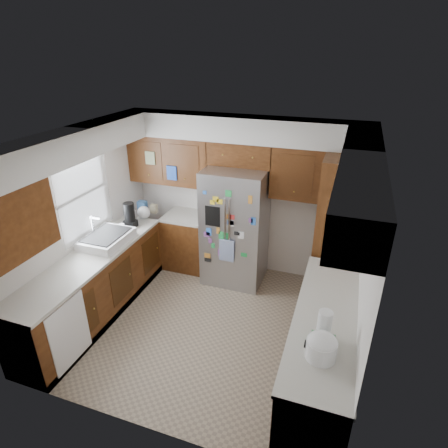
% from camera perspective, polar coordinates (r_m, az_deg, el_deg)
% --- Properties ---
extents(floor, '(3.60, 3.60, 0.00)m').
position_cam_1_polar(floor, '(5.20, -2.57, -14.96)').
color(floor, tan).
rests_on(floor, ground).
extents(room_shell, '(3.64, 3.24, 2.52)m').
position_cam_1_polar(room_shell, '(4.60, -2.57, 5.79)').
color(room_shell, silver).
rests_on(room_shell, ground).
extents(left_counter_run, '(1.36, 3.20, 0.92)m').
position_cam_1_polar(left_counter_run, '(5.52, -15.93, -7.82)').
color(left_counter_run, '#3F1F0C').
rests_on(left_counter_run, ground).
extents(right_counter_run, '(0.63, 2.25, 0.92)m').
position_cam_1_polar(right_counter_run, '(4.34, 14.55, -18.40)').
color(right_counter_run, '#3F1F0C').
rests_on(right_counter_run, ground).
extents(pantry, '(0.60, 0.90, 2.15)m').
position_cam_1_polar(pantry, '(5.33, 17.14, -1.26)').
color(pantry, '#3F1F0C').
rests_on(pantry, ground).
extents(fridge, '(0.90, 0.79, 1.80)m').
position_cam_1_polar(fridge, '(5.66, 1.73, -0.40)').
color(fridge, '#ACACB1').
rests_on(fridge, ground).
extents(bridge_cabinet, '(0.96, 0.34, 0.35)m').
position_cam_1_polar(bridge_cabinet, '(5.48, 2.61, 10.74)').
color(bridge_cabinet, '#3F1F0C').
rests_on(bridge_cabinet, fridge).
extents(fridge_top_items, '(0.49, 0.34, 0.29)m').
position_cam_1_polar(fridge_top_items, '(5.43, 1.92, 13.88)').
color(fridge_top_items, '#1F3799').
rests_on(fridge_top_items, bridge_cabinet).
extents(sink_assembly, '(0.52, 0.70, 0.37)m').
position_cam_1_polar(sink_assembly, '(5.37, -17.44, -2.13)').
color(sink_assembly, white).
rests_on(sink_assembly, left_counter_run).
extents(left_counter_clutter, '(0.33, 0.82, 0.38)m').
position_cam_1_polar(left_counter_clutter, '(5.88, -13.18, 1.55)').
color(left_counter_clutter, black).
rests_on(left_counter_clutter, left_counter_run).
extents(rice_cooker, '(0.28, 0.27, 0.24)m').
position_cam_1_polar(rice_cooker, '(3.48, 14.64, -17.56)').
color(rice_cooker, white).
rests_on(rice_cooker, right_counter_run).
extents(paper_towel, '(0.13, 0.13, 0.29)m').
position_cam_1_polar(paper_towel, '(3.66, 15.04, -14.61)').
color(paper_towel, white).
rests_on(paper_towel, right_counter_run).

